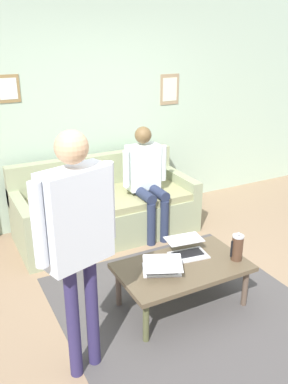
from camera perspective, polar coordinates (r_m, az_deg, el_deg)
ground_plane at (r=3.81m, az=6.05°, el=-15.18°), size 7.68×7.68×0.00m
area_rug at (r=3.73m, az=6.03°, el=-16.07°), size 2.08×2.19×0.01m
back_wall at (r=5.11m, az=-7.20°, el=10.97°), size 7.04×0.11×2.70m
couch at (r=4.86m, az=-5.42°, el=-2.45°), size 2.07×0.91×0.88m
coffee_table at (r=3.59m, az=5.37°, el=-10.68°), size 1.12×0.65×0.41m
laptop_left at (r=3.72m, az=5.99°, el=-7.94°), size 0.37×0.36×0.12m
laptop_center at (r=3.45m, az=2.50°, el=-10.45°), size 0.41×0.40×0.15m
french_press at (r=3.67m, az=12.84°, el=-7.51°), size 0.12×0.10×0.26m
person_standing at (r=2.61m, az=-9.31°, el=-5.07°), size 0.60×0.31×1.75m
person_seated at (r=4.68m, az=0.34°, el=2.28°), size 0.55×0.51×1.28m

